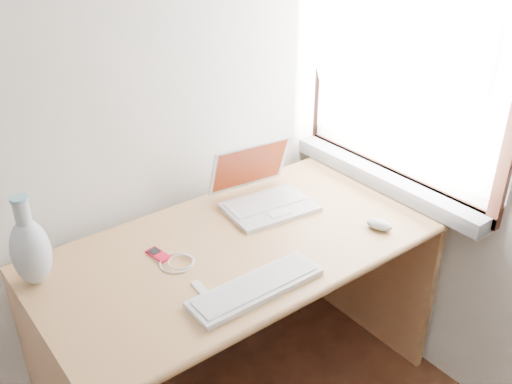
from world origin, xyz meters
TOP-DOWN VIEW (x-y plane):
  - window at (1.72, 1.30)m, footprint 0.11×0.99m
  - desk at (1.00, 1.41)m, footprint 1.43×0.71m
  - laptop at (1.21, 1.48)m, footprint 0.35×0.31m
  - external_keyboard at (0.87, 1.08)m, footprint 0.44×0.14m
  - mouse at (1.44, 1.09)m, footprint 0.09×0.11m
  - ipod at (0.73, 1.42)m, footprint 0.06×0.10m
  - cable_coil at (0.75, 1.34)m, footprint 0.13×0.13m
  - remote at (0.74, 1.19)m, footprint 0.03×0.07m
  - vase at (0.36, 1.53)m, footprint 0.12×0.12m

SIDE VIEW (x-z plane):
  - desk at x=1.00m, z-range 0.16..0.91m
  - remote at x=0.74m, z-range 0.75..0.76m
  - cable_coil at x=0.75m, z-range 0.75..0.76m
  - ipod at x=0.73m, z-range 0.75..0.76m
  - external_keyboard at x=0.87m, z-range 0.75..0.78m
  - mouse at x=1.44m, z-range 0.75..0.79m
  - laptop at x=1.21m, z-range 0.69..0.92m
  - vase at x=0.36m, z-range 0.73..1.03m
  - window at x=1.72m, z-range 0.72..1.83m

